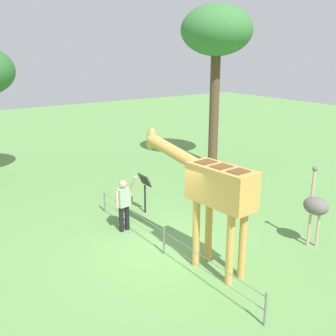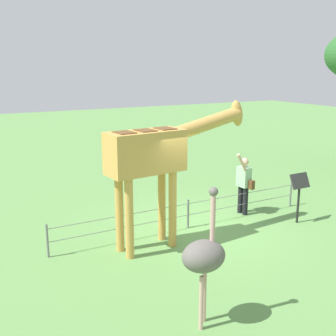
{
  "view_description": "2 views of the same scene",
  "coord_description": "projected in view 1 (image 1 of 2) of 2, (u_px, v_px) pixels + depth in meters",
  "views": [
    {
      "loc": [
        -7.88,
        5.57,
        5.21
      ],
      "look_at": [
        0.78,
        -0.46,
        2.07
      ],
      "focal_mm": 42.8,
      "sensor_mm": 36.0,
      "label": 1
    },
    {
      "loc": [
        -5.24,
        -8.25,
        3.98
      ],
      "look_at": [
        -0.49,
        0.37,
        1.58
      ],
      "focal_mm": 44.75,
      "sensor_mm": 36.0,
      "label": 2
    }
  ],
  "objects": [
    {
      "name": "ostrich",
      "position": [
        316.0,
        206.0,
        10.73
      ],
      "size": [
        0.7,
        0.56,
        2.25
      ],
      "color": "#CC9E93",
      "rests_on": "ground_plane"
    },
    {
      "name": "ground_plane",
      "position": [
        171.0,
        252.0,
        10.73
      ],
      "size": [
        60.0,
        60.0,
        0.0
      ],
      "primitive_type": "plane",
      "color": "#60934C"
    },
    {
      "name": "visitor",
      "position": [
        124.0,
        202.0,
        11.74
      ],
      "size": [
        0.55,
        0.58,
        1.77
      ],
      "color": "black",
      "rests_on": "ground_plane"
    },
    {
      "name": "wire_fence",
      "position": [
        164.0,
        240.0,
        10.5
      ],
      "size": [
        7.05,
        0.05,
        0.75
      ],
      "color": "slate",
      "rests_on": "ground_plane"
    },
    {
      "name": "tree_east",
      "position": [
        217.0,
        34.0,
        17.24
      ],
      "size": [
        3.11,
        3.11,
        7.09
      ],
      "color": "brown",
      "rests_on": "ground_plane"
    },
    {
      "name": "giraffe",
      "position": [
        212.0,
        187.0,
        9.42
      ],
      "size": [
        3.67,
        0.85,
        3.21
      ],
      "color": "gold",
      "rests_on": "ground_plane"
    },
    {
      "name": "info_sign",
      "position": [
        145.0,
        185.0,
        13.04
      ],
      "size": [
        0.56,
        0.21,
        1.32
      ],
      "color": "black",
      "rests_on": "ground_plane"
    }
  ]
}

